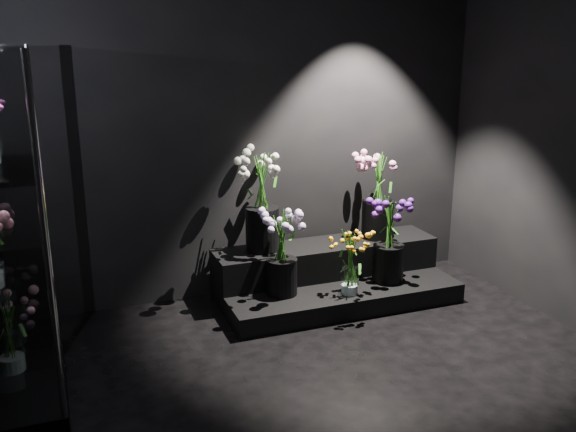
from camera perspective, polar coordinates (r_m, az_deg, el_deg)
floor at (r=3.70m, az=5.55°, el=-17.75°), size 4.00×4.00×0.00m
wall_back at (r=4.99m, az=-4.31°, el=8.47°), size 4.00×0.00×4.00m
display_riser at (r=5.18m, az=3.88°, el=-5.33°), size 1.84×0.82×0.41m
bouquet_orange_bells at (r=4.80m, az=5.57°, el=-4.02°), size 0.30×0.30×0.51m
bouquet_lilac at (r=4.74m, az=-0.56°, el=-2.73°), size 0.45×0.45×0.67m
bouquet_purple at (r=5.05m, az=8.99°, el=-1.82°), size 0.34×0.34×0.69m
bouquet_cream_roses at (r=4.91m, az=-2.33°, el=1.82°), size 0.50×0.50×0.76m
bouquet_pink_roses at (r=5.28m, az=8.06°, el=2.17°), size 0.45×0.45×0.70m
bouquet_case_base_pink at (r=4.19m, az=-23.62°, el=-9.33°), size 0.41×0.41×0.50m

